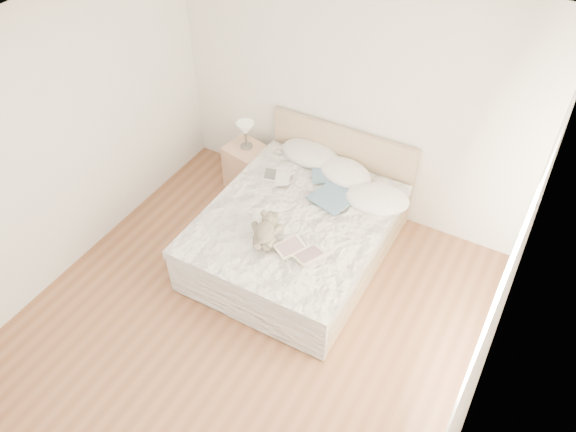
% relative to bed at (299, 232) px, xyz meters
% --- Properties ---
extents(floor, '(4.00, 4.50, 0.00)m').
position_rel_bed_xyz_m(floor, '(0.00, -1.19, -0.31)').
color(floor, brown).
rests_on(floor, ground).
extents(ceiling, '(4.00, 4.50, 0.00)m').
position_rel_bed_xyz_m(ceiling, '(0.00, -1.19, 2.39)').
color(ceiling, white).
rests_on(ceiling, ground).
extents(wall_back, '(4.00, 0.02, 2.70)m').
position_rel_bed_xyz_m(wall_back, '(0.00, 1.06, 1.04)').
color(wall_back, white).
rests_on(wall_back, ground).
extents(wall_left, '(0.02, 4.50, 2.70)m').
position_rel_bed_xyz_m(wall_left, '(-2.00, -1.19, 1.04)').
color(wall_left, white).
rests_on(wall_left, ground).
extents(wall_right, '(0.02, 4.50, 2.70)m').
position_rel_bed_xyz_m(wall_right, '(2.00, -1.19, 1.04)').
color(wall_right, white).
rests_on(wall_right, ground).
extents(window, '(0.02, 1.30, 1.10)m').
position_rel_bed_xyz_m(window, '(1.99, -0.89, 1.14)').
color(window, white).
rests_on(window, wall_right).
extents(bed, '(1.72, 2.14, 1.00)m').
position_rel_bed_xyz_m(bed, '(0.00, 0.00, 0.00)').
color(bed, tan).
rests_on(bed, floor).
extents(nightstand, '(0.53, 0.49, 0.56)m').
position_rel_bed_xyz_m(nightstand, '(-1.07, 0.68, -0.03)').
color(nightstand, tan).
rests_on(nightstand, floor).
extents(table_lamp, '(0.26, 0.26, 0.32)m').
position_rel_bed_xyz_m(table_lamp, '(-1.08, 0.71, 0.48)').
color(table_lamp, '#534D47').
rests_on(table_lamp, nightstand).
extents(pillow_left, '(0.70, 0.51, 0.20)m').
position_rel_bed_xyz_m(pillow_left, '(-0.34, 0.87, 0.33)').
color(pillow_left, white).
rests_on(pillow_left, bed).
extents(pillow_middle, '(0.72, 0.60, 0.19)m').
position_rel_bed_xyz_m(pillow_middle, '(0.16, 0.74, 0.33)').
color(pillow_middle, white).
rests_on(pillow_middle, bed).
extents(pillow_right, '(0.75, 0.61, 0.20)m').
position_rel_bed_xyz_m(pillow_right, '(0.63, 0.51, 0.33)').
color(pillow_right, white).
rests_on(pillow_right, bed).
extents(blouse, '(0.79, 0.82, 0.03)m').
position_rel_bed_xyz_m(blouse, '(0.24, 0.41, 0.32)').
color(blouse, '#3A5872').
rests_on(blouse, bed).
extents(photo_book, '(0.38, 0.33, 0.02)m').
position_rel_bed_xyz_m(photo_book, '(-0.45, 0.32, 0.32)').
color(photo_book, white).
rests_on(photo_book, bed).
extents(childrens_book, '(0.48, 0.43, 0.03)m').
position_rel_bed_xyz_m(childrens_book, '(0.28, -0.52, 0.32)').
color(childrens_book, beige).
rests_on(childrens_book, bed).
extents(teddy_bear, '(0.38, 0.44, 0.20)m').
position_rel_bed_xyz_m(teddy_bear, '(-0.08, -0.55, 0.34)').
color(teddy_bear, '#6C6150').
rests_on(teddy_bear, bed).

